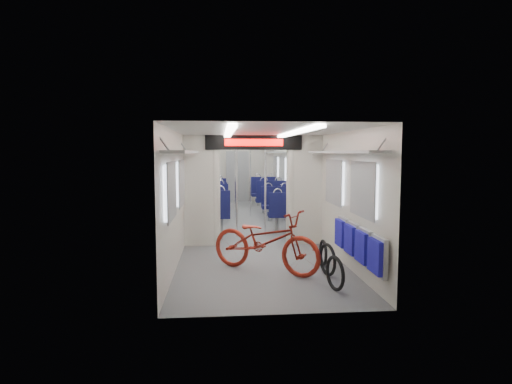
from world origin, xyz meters
The scene contains 14 objects.
carriage centered at (0.00, -0.27, 1.50)m, with size 12.00×12.02×2.31m.
bicycle centered at (0.02, -4.13, 0.51)m, with size 0.68×1.95×1.02m, color maroon.
flip_bench centered at (1.35, -4.75, 0.58)m, with size 0.12×2.12×0.53m.
bike_hoop_a centered at (0.90, -5.18, 0.23)m, with size 0.50×0.50×0.05m, color black.
bike_hoop_b centered at (0.97, -4.46, 0.24)m, with size 0.53×0.53×0.05m, color black.
bike_hoop_c centered at (1.05, -3.85, 0.20)m, with size 0.46×0.46×0.05m, color black.
seat_bay_near_left centered at (-0.94, 0.38, 0.57)m, with size 0.95×2.27×1.16m.
seat_bay_near_right centered at (0.94, 0.30, 0.53)m, with size 0.90×2.00×1.08m.
seat_bay_far_left centered at (-0.93, 3.59, 0.56)m, with size 0.93×2.17×1.13m.
seat_bay_far_right centered at (0.93, 3.67, 0.58)m, with size 0.96×2.32×1.18m.
stanchion_near_left centered at (-0.32, -1.20, 1.15)m, with size 0.04×0.04×2.30m, color silver.
stanchion_near_right centered at (0.35, -1.10, 1.15)m, with size 0.04×0.04×2.30m, color silver.
stanchion_far_left centered at (-0.24, 1.88, 1.15)m, with size 0.05×0.05×2.30m, color silver.
stanchion_far_right centered at (0.22, 1.99, 1.15)m, with size 0.04×0.04×2.30m, color silver.
Camera 1 is at (-0.71, -10.94, 1.94)m, focal length 30.00 mm.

